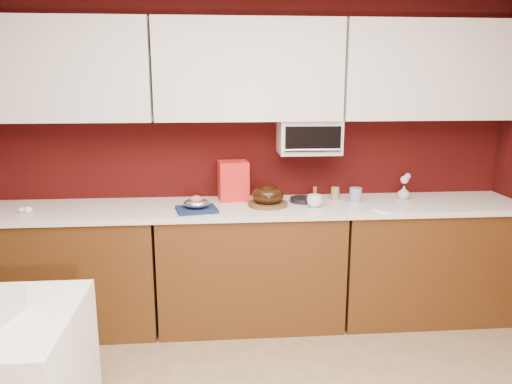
{
  "coord_description": "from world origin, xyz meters",
  "views": [
    {
      "loc": [
        -0.25,
        -1.54,
        1.78
      ],
      "look_at": [
        0.03,
        1.84,
        1.02
      ],
      "focal_mm": 35.0,
      "sensor_mm": 36.0,
      "label": 1
    }
  ],
  "objects_px": {
    "pandoro_box": "(233,181)",
    "toaster_oven": "(309,136)",
    "bundt_cake": "(268,195)",
    "flower_vase": "(404,192)",
    "blue_jar": "(356,195)",
    "coffee_mug": "(315,200)",
    "foil_ham_nest": "(197,203)"
  },
  "relations": [
    {
      "from": "pandoro_box",
      "to": "toaster_oven",
      "type": "bearing_deg",
      "value": -7.97
    },
    {
      "from": "bundt_cake",
      "to": "flower_vase",
      "type": "xyz_separation_m",
      "value": [
        1.05,
        0.13,
        -0.02
      ]
    },
    {
      "from": "bundt_cake",
      "to": "toaster_oven",
      "type": "bearing_deg",
      "value": 30.45
    },
    {
      "from": "bundt_cake",
      "to": "blue_jar",
      "type": "relative_size",
      "value": 2.11
    },
    {
      "from": "pandoro_box",
      "to": "coffee_mug",
      "type": "bearing_deg",
      "value": -31.65
    },
    {
      "from": "blue_jar",
      "to": "flower_vase",
      "type": "height_order",
      "value": "flower_vase"
    },
    {
      "from": "foil_ham_nest",
      "to": "pandoro_box",
      "type": "distance_m",
      "value": 0.42
    },
    {
      "from": "bundt_cake",
      "to": "coffee_mug",
      "type": "relative_size",
      "value": 2.14
    },
    {
      "from": "coffee_mug",
      "to": "blue_jar",
      "type": "relative_size",
      "value": 0.99
    },
    {
      "from": "bundt_cake",
      "to": "coffee_mug",
      "type": "height_order",
      "value": "bundt_cake"
    },
    {
      "from": "foil_ham_nest",
      "to": "blue_jar",
      "type": "xyz_separation_m",
      "value": [
        1.17,
        0.16,
        -0.0
      ]
    },
    {
      "from": "foil_ham_nest",
      "to": "blue_jar",
      "type": "bearing_deg",
      "value": 8.0
    },
    {
      "from": "toaster_oven",
      "to": "blue_jar",
      "type": "relative_size",
      "value": 4.21
    },
    {
      "from": "coffee_mug",
      "to": "bundt_cake",
      "type": "bearing_deg",
      "value": 169.19
    },
    {
      "from": "toaster_oven",
      "to": "foil_ham_nest",
      "type": "bearing_deg",
      "value": -160.54
    },
    {
      "from": "toaster_oven",
      "to": "flower_vase",
      "type": "xyz_separation_m",
      "value": [
        0.73,
        -0.06,
        -0.42
      ]
    },
    {
      "from": "bundt_cake",
      "to": "foil_ham_nest",
      "type": "xyz_separation_m",
      "value": [
        -0.51,
        -0.1,
        -0.03
      ]
    },
    {
      "from": "pandoro_box",
      "to": "blue_jar",
      "type": "distance_m",
      "value": 0.92
    },
    {
      "from": "pandoro_box",
      "to": "blue_jar",
      "type": "bearing_deg",
      "value": -15.43
    },
    {
      "from": "flower_vase",
      "to": "coffee_mug",
      "type": "bearing_deg",
      "value": -165.35
    },
    {
      "from": "toaster_oven",
      "to": "coffee_mug",
      "type": "bearing_deg",
      "value": -89.18
    },
    {
      "from": "pandoro_box",
      "to": "blue_jar",
      "type": "height_order",
      "value": "pandoro_box"
    },
    {
      "from": "foil_ham_nest",
      "to": "coffee_mug",
      "type": "relative_size",
      "value": 1.69
    },
    {
      "from": "bundt_cake",
      "to": "blue_jar",
      "type": "distance_m",
      "value": 0.66
    },
    {
      "from": "coffee_mug",
      "to": "flower_vase",
      "type": "xyz_separation_m",
      "value": [
        0.72,
        0.19,
        0.0
      ]
    },
    {
      "from": "toaster_oven",
      "to": "foil_ham_nest",
      "type": "relative_size",
      "value": 2.51
    },
    {
      "from": "coffee_mug",
      "to": "pandoro_box",
      "type": "bearing_deg",
      "value": 154.46
    },
    {
      "from": "toaster_oven",
      "to": "pandoro_box",
      "type": "height_order",
      "value": "toaster_oven"
    },
    {
      "from": "coffee_mug",
      "to": "flower_vase",
      "type": "height_order",
      "value": "flower_vase"
    },
    {
      "from": "bundt_cake",
      "to": "blue_jar",
      "type": "xyz_separation_m",
      "value": [
        0.66,
        0.06,
        -0.03
      ]
    },
    {
      "from": "foil_ham_nest",
      "to": "flower_vase",
      "type": "relative_size",
      "value": 1.58
    },
    {
      "from": "pandoro_box",
      "to": "flower_vase",
      "type": "bearing_deg",
      "value": -9.73
    }
  ]
}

